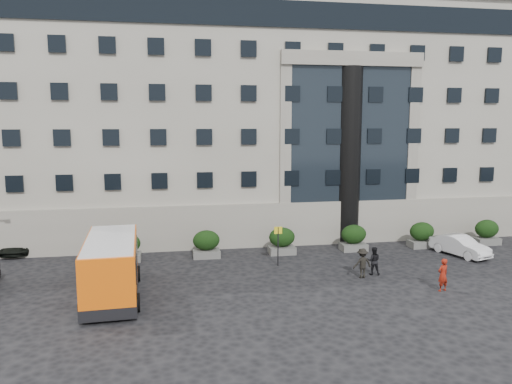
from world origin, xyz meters
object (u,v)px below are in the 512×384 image
hedge_f (487,232)px  minibus (111,265)px  hedge_d (354,238)px  pedestrian_a (443,275)px  hedge_b (206,244)px  pedestrian_b (373,261)px  parked_car_d (20,243)px  white_taxi (460,246)px  hedge_c (282,241)px  hedge_a (127,247)px  bus_stop_sign (278,239)px  pedestrian_c (362,263)px  hedge_e (422,235)px

hedge_f → minibus: 27.09m
hedge_d → pedestrian_a: bearing=-79.9°
hedge_b → pedestrian_b: size_ratio=1.09×
parked_car_d → white_taxi: bearing=-11.7°
hedge_c → white_taxi: hedge_c is taller
minibus → pedestrian_b: bearing=2.0°
hedge_a → parked_car_d: size_ratio=0.41×
hedge_c → pedestrian_a: bearing=-52.9°
bus_stop_sign → hedge_a: bearing=163.6°
pedestrian_a → hedge_f: bearing=-149.7°
minibus → parked_car_d: 12.77m
hedge_a → pedestrian_c: 15.07m
hedge_e → pedestrian_a: 9.67m
hedge_d → minibus: minibus is taller
pedestrian_a → pedestrian_c: 4.48m
pedestrian_c → bus_stop_sign: bearing=-44.9°
bus_stop_sign → minibus: bearing=-157.6°
minibus → white_taxi: bearing=7.9°
hedge_e → hedge_a: bearing=180.0°
hedge_f → pedestrian_c: size_ratio=1.05×
hedge_e → minibus: 22.10m
hedge_b → white_taxi: hedge_b is taller
hedge_c → bus_stop_sign: size_ratio=0.73×
hedge_d → pedestrian_c: (-1.79, -6.02, -0.05)m
white_taxi → bus_stop_sign: bearing=162.4°
bus_stop_sign → parked_car_d: 18.21m
hedge_e → hedge_f: (5.20, 0.00, 0.00)m
hedge_a → hedge_e: 20.80m
pedestrian_c → parked_car_d: bearing=-32.4°
hedge_c → pedestrian_a: hedge_c is taller
hedge_c → bus_stop_sign: (-0.90, -2.80, 0.80)m
white_taxi → minibus: bearing=172.0°
hedge_d → pedestrian_c: 6.28m
hedge_e → pedestrian_a: hedge_e is taller
bus_stop_sign → hedge_f: bearing=9.6°
bus_stop_sign → pedestrian_c: 5.45m
hedge_d → hedge_a: bearing=180.0°
pedestrian_c → hedge_b: bearing=-43.1°
hedge_b → pedestrian_c: size_ratio=1.05×
bus_stop_sign → minibus: (-9.71, -4.01, -0.03)m
hedge_d → pedestrian_c: hedge_d is taller
bus_stop_sign → pedestrian_b: 5.95m
hedge_f → white_taxi: size_ratio=0.44×
pedestrian_a → pedestrian_c: bearing=-56.2°
white_taxi → pedestrian_b: bearing=-177.0°
hedge_a → hedge_e: (20.80, 0.00, 0.00)m
bus_stop_sign → minibus: minibus is taller
hedge_c → minibus: minibus is taller
hedge_e → pedestrian_c: size_ratio=1.05×
bus_stop_sign → pedestrian_c: bearing=-36.8°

